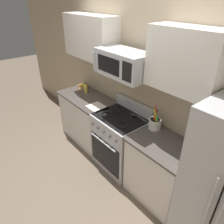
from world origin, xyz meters
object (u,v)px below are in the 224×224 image
(range_oven, at_px, (120,141))
(microwave, at_px, (123,63))
(bottle_oil, at_px, (86,89))
(fruit_basket, at_px, (83,86))
(cutting_board, at_px, (97,107))
(utensil_crock, at_px, (155,123))

(range_oven, distance_m, microwave, 1.26)
(range_oven, bearing_deg, bottle_oil, 175.21)
(fruit_basket, height_order, cutting_board, fruit_basket)
(bottle_oil, bearing_deg, utensil_crock, 2.86)
(microwave, relative_size, cutting_board, 2.48)
(range_oven, xyz_separation_m, fruit_basket, (-1.30, 0.16, 0.48))
(microwave, xyz_separation_m, bottle_oil, (-1.08, 0.06, -0.73))
(range_oven, xyz_separation_m, microwave, (-0.00, 0.03, 1.25))
(range_oven, bearing_deg, utensil_crock, 18.49)
(utensil_crock, height_order, cutting_board, utensil_crock)
(cutting_board, height_order, bottle_oil, bottle_oil)
(utensil_crock, distance_m, cutting_board, 1.02)
(range_oven, distance_m, fruit_basket, 1.40)
(microwave, xyz_separation_m, utensil_crock, (0.51, 0.14, -0.74))
(cutting_board, bearing_deg, utensil_crock, 15.05)
(range_oven, height_order, microwave, microwave)
(microwave, distance_m, fruit_basket, 1.52)
(bottle_oil, bearing_deg, range_oven, -4.79)
(fruit_basket, bearing_deg, microwave, -5.78)
(fruit_basket, relative_size, bottle_oil, 1.03)
(microwave, xyz_separation_m, cutting_board, (-0.47, -0.12, -0.81))
(microwave, bearing_deg, bottle_oil, 176.63)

